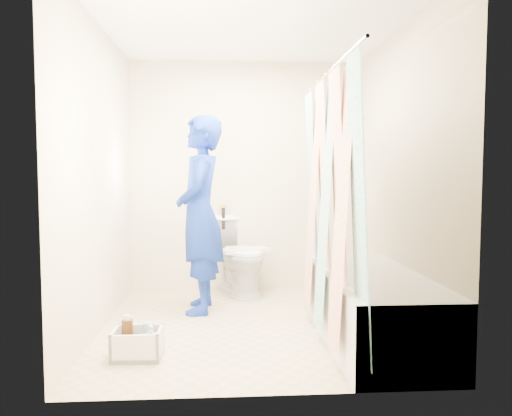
{
  "coord_description": "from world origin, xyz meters",
  "views": [
    {
      "loc": [
        -0.23,
        -3.98,
        1.24
      ],
      "look_at": [
        0.04,
        0.25,
        0.94
      ],
      "focal_mm": 35.0,
      "sensor_mm": 36.0,
      "label": 1
    }
  ],
  "objects": [
    {
      "name": "curtain_rod",
      "position": [
        0.52,
        -0.43,
        1.95
      ],
      "size": [
        0.02,
        1.9,
        0.02
      ],
      "primitive_type": "cylinder",
      "rotation": [
        1.57,
        0.0,
        0.0
      ],
      "color": "silver",
      "rests_on": "wall_back"
    },
    {
      "name": "wall_left",
      "position": [
        -1.2,
        0.0,
        1.2
      ],
      "size": [
        0.02,
        2.6,
        2.4
      ],
      "primitive_type": "cube",
      "color": "beige",
      "rests_on": "ground"
    },
    {
      "name": "plumber",
      "position": [
        -0.44,
        0.46,
        0.87
      ],
      "size": [
        0.42,
        0.64,
        1.74
      ],
      "primitive_type": "imported",
      "rotation": [
        0.0,
        0.0,
        -1.57
      ],
      "color": "#1016A3",
      "rests_on": "ground"
    },
    {
      "name": "shower_curtain",
      "position": [
        0.52,
        -0.43,
        1.02
      ],
      "size": [
        0.06,
        1.75,
        1.8
      ],
      "primitive_type": "cube",
      "color": "white",
      "rests_on": "curtain_rod"
    },
    {
      "name": "wall_front",
      "position": [
        0.0,
        -1.3,
        1.2
      ],
      "size": [
        2.4,
        0.02,
        2.4
      ],
      "primitive_type": "cube",
      "color": "beige",
      "rests_on": "ground"
    },
    {
      "name": "wall_right",
      "position": [
        1.2,
        0.0,
        1.2
      ],
      "size": [
        0.02,
        2.6,
        2.4
      ],
      "primitive_type": "cube",
      "color": "beige",
      "rests_on": "ground"
    },
    {
      "name": "bathtub",
      "position": [
        0.85,
        -0.43,
        0.27
      ],
      "size": [
        0.7,
        1.75,
        0.5
      ],
      "color": "silver",
      "rests_on": "ground"
    },
    {
      "name": "wall_back",
      "position": [
        0.0,
        1.3,
        1.2
      ],
      "size": [
        2.4,
        0.02,
        2.4
      ],
      "primitive_type": "cube",
      "color": "beige",
      "rests_on": "ground"
    },
    {
      "name": "cleaning_caddy",
      "position": [
        -0.8,
        -0.67,
        0.09
      ],
      "size": [
        0.33,
        0.26,
        0.25
      ],
      "rotation": [
        0.0,
        0.0,
        -0.02
      ],
      "color": "silver",
      "rests_on": "ground"
    },
    {
      "name": "ceiling",
      "position": [
        0.0,
        0.0,
        2.4
      ],
      "size": [
        2.4,
        2.6,
        0.02
      ],
      "primitive_type": "cube",
      "color": "white",
      "rests_on": "wall_back"
    },
    {
      "name": "toilet",
      "position": [
        -0.07,
        1.08,
        0.4
      ],
      "size": [
        0.71,
        0.89,
        0.8
      ],
      "primitive_type": "imported",
      "rotation": [
        0.0,
        0.0,
        0.39
      ],
      "color": "white",
      "rests_on": "ground"
    },
    {
      "name": "tank_lid",
      "position": [
        -0.03,
        0.96,
        0.47
      ],
      "size": [
        0.53,
        0.38,
        0.04
      ],
      "primitive_type": "cube",
      "rotation": [
        0.0,
        0.0,
        0.39
      ],
      "color": "white",
      "rests_on": "toilet"
    },
    {
      "name": "tank_internals",
      "position": [
        -0.2,
        1.26,
        0.78
      ],
      "size": [
        0.18,
        0.1,
        0.26
      ],
      "color": "black",
      "rests_on": "toilet"
    },
    {
      "name": "floor",
      "position": [
        0.0,
        0.0,
        0.0
      ],
      "size": [
        2.6,
        2.6,
        0.0
      ],
      "primitive_type": "plane",
      "color": "tan",
      "rests_on": "ground"
    }
  ]
}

